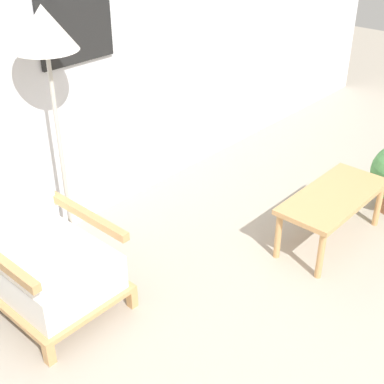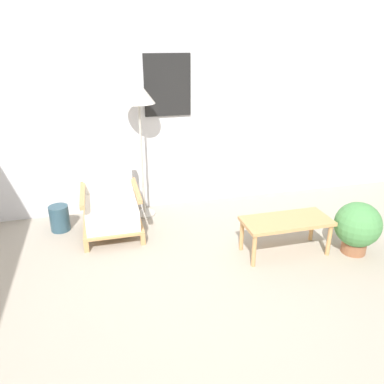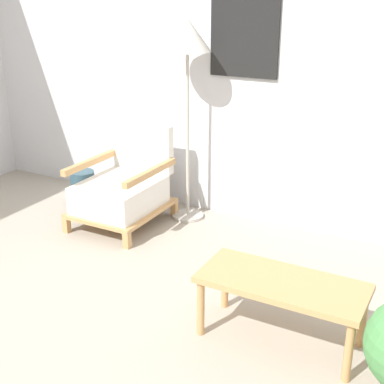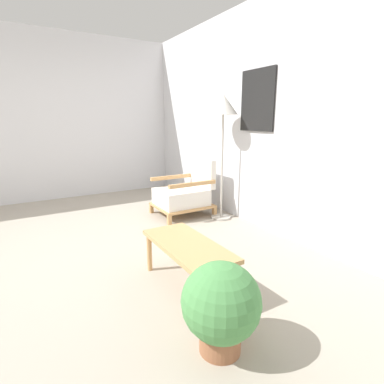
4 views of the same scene
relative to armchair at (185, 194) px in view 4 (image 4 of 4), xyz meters
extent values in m
plane|color=#A89E8E|center=(0.77, -1.80, -0.30)|extent=(14.00, 14.00, 0.00)
cube|color=silver|center=(0.77, 0.61, 1.05)|extent=(8.00, 0.06, 2.70)
cube|color=black|center=(0.79, 0.56, 1.25)|extent=(0.56, 0.02, 0.72)
cube|color=silver|center=(-1.88, -1.30, 1.05)|extent=(0.06, 8.00, 2.70)
cube|color=tan|center=(-0.29, -0.39, -0.24)|extent=(0.05, 0.05, 0.12)
cube|color=tan|center=(0.29, -0.39, -0.24)|extent=(0.05, 0.05, 0.12)
cube|color=tan|center=(-0.29, 0.32, -0.24)|extent=(0.05, 0.05, 0.12)
cube|color=tan|center=(0.29, 0.32, -0.24)|extent=(0.05, 0.05, 0.12)
cube|color=tan|center=(0.00, -0.04, -0.16)|extent=(0.64, 0.76, 0.03)
cube|color=white|center=(0.00, -0.06, -0.04)|extent=(0.56, 0.66, 0.22)
cube|color=white|center=(0.00, 0.30, 0.28)|extent=(0.56, 0.08, 0.41)
cube|color=tan|center=(-0.29, -0.04, 0.20)|extent=(0.05, 0.70, 0.05)
cube|color=tan|center=(0.29, -0.04, 0.20)|extent=(0.05, 0.70, 0.05)
cylinder|color=#B7B2A8|center=(0.41, 0.34, -0.29)|extent=(0.27, 0.27, 0.03)
cylinder|color=#B7B2A8|center=(0.41, 0.34, 0.40)|extent=(0.03, 0.03, 1.36)
cone|color=silver|center=(0.41, 0.34, 1.21)|extent=(0.37, 0.37, 0.25)
cube|color=tan|center=(1.69, -0.92, 0.06)|extent=(0.90, 0.40, 0.04)
cylinder|color=tan|center=(1.28, -1.08, -0.13)|extent=(0.04, 0.04, 0.34)
cylinder|color=tan|center=(2.10, -1.08, -0.13)|extent=(0.04, 0.04, 0.34)
cylinder|color=tan|center=(1.28, -0.76, -0.13)|extent=(0.04, 0.04, 0.34)
cylinder|color=tan|center=(2.10, -0.76, -0.13)|extent=(0.04, 0.04, 0.34)
cylinder|color=#2D4C5B|center=(-0.59, 0.18, -0.15)|extent=(0.22, 0.22, 0.30)
cylinder|color=#935B3D|center=(2.39, -1.10, -0.24)|extent=(0.25, 0.25, 0.13)
sphere|color=#4C8E4C|center=(2.39, -1.10, 0.02)|extent=(0.46, 0.46, 0.46)
camera|label=1|loc=(-1.27, -2.29, 1.92)|focal=50.00mm
camera|label=2|loc=(-0.08, -3.94, 1.77)|focal=35.00mm
camera|label=3|loc=(2.46, -3.35, 1.54)|focal=50.00mm
camera|label=4|loc=(3.61, -2.01, 1.03)|focal=28.00mm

